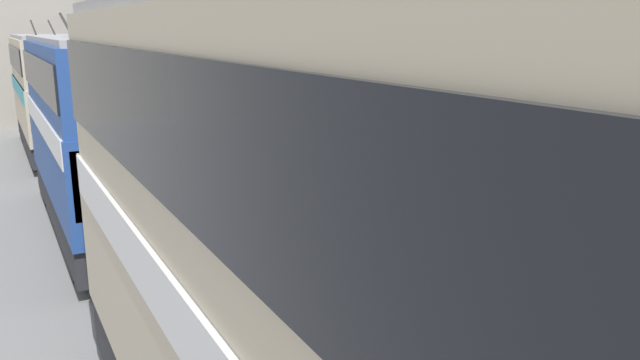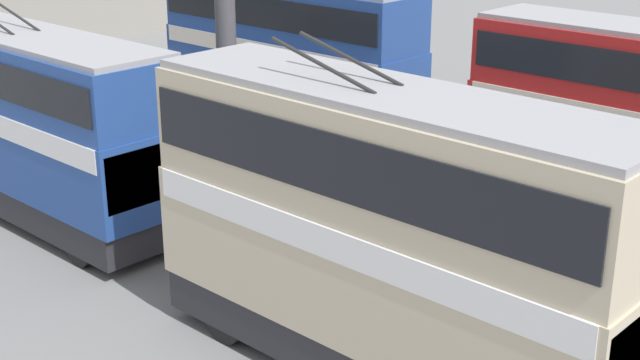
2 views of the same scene
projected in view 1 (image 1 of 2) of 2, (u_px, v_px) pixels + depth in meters
depot_back_wall at (138, 56)px, 34.35m from camera, size 0.50×36.00×7.08m
support_column_far at (308, 92)px, 16.52m from camera, size 1.03×1.03×7.08m
bus_left_far at (407, 93)px, 21.37m from camera, size 10.27×2.54×5.68m
bus_right_near at (291, 254)px, 5.68m from camera, size 9.30×2.54×6.00m
bus_right_mid at (96, 123)px, 15.52m from camera, size 9.37×2.54×5.47m
bus_right_far at (51, 87)px, 25.55m from camera, size 9.58×2.54×5.41m
person_aisle_midway at (428, 222)px, 13.86m from camera, size 0.48×0.41×1.63m
oil_drum at (307, 268)px, 12.39m from camera, size 0.63×0.63×0.84m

